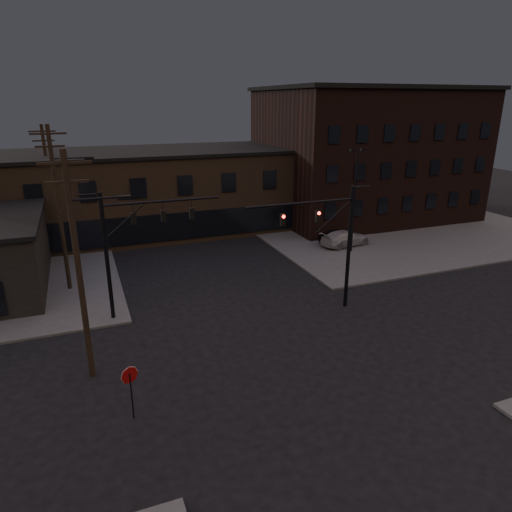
{
  "coord_description": "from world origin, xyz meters",
  "views": [
    {
      "loc": [
        -9.03,
        -19.07,
        12.87
      ],
      "look_at": [
        0.98,
        6.62,
        3.5
      ],
      "focal_mm": 32.0,
      "sensor_mm": 36.0,
      "label": 1
    }
  ],
  "objects_px": {
    "stop_sign": "(130,381)",
    "parked_car_lot_a": "(340,236)",
    "traffic_signal_near": "(334,236)",
    "car_crossing": "(234,225)",
    "traffic_signal_far": "(128,240)",
    "parked_car_lot_b": "(345,238)"
  },
  "relations": [
    {
      "from": "traffic_signal_near",
      "to": "car_crossing",
      "type": "distance_m",
      "value": 20.41
    },
    {
      "from": "stop_sign",
      "to": "parked_car_lot_a",
      "type": "height_order",
      "value": "stop_sign"
    },
    {
      "from": "traffic_signal_far",
      "to": "stop_sign",
      "type": "relative_size",
      "value": 3.23
    },
    {
      "from": "traffic_signal_near",
      "to": "traffic_signal_far",
      "type": "height_order",
      "value": "same"
    },
    {
      "from": "stop_sign",
      "to": "car_crossing",
      "type": "xyz_separation_m",
      "value": [
        13.5,
        26.45,
        -1.17
      ]
    },
    {
      "from": "parked_car_lot_a",
      "to": "car_crossing",
      "type": "xyz_separation_m",
      "value": [
        -7.81,
        8.02,
        -0.17
      ]
    },
    {
      "from": "traffic_signal_near",
      "to": "parked_car_lot_b",
      "type": "distance_m",
      "value": 14.33
    },
    {
      "from": "stop_sign",
      "to": "parked_car_lot_b",
      "type": "xyz_separation_m",
      "value": [
        21.38,
        17.63,
        -0.99
      ]
    },
    {
      "from": "traffic_signal_far",
      "to": "parked_car_lot_a",
      "type": "height_order",
      "value": "traffic_signal_far"
    },
    {
      "from": "traffic_signal_near",
      "to": "stop_sign",
      "type": "bearing_deg",
      "value": -154.1
    },
    {
      "from": "traffic_signal_far",
      "to": "car_crossing",
      "type": "xyz_separation_m",
      "value": [
        12.22,
        16.46,
        -4.34
      ]
    },
    {
      "from": "car_crossing",
      "to": "parked_car_lot_b",
      "type": "bearing_deg",
      "value": -58.84
    },
    {
      "from": "traffic_signal_near",
      "to": "car_crossing",
      "type": "relative_size",
      "value": 1.96
    },
    {
      "from": "traffic_signal_far",
      "to": "car_crossing",
      "type": "distance_m",
      "value": 20.95
    },
    {
      "from": "traffic_signal_near",
      "to": "traffic_signal_far",
      "type": "xyz_separation_m",
      "value": [
        -12.07,
        3.5,
        0.08
      ]
    },
    {
      "from": "traffic_signal_near",
      "to": "parked_car_lot_a",
      "type": "relative_size",
      "value": 1.97
    },
    {
      "from": "traffic_signal_near",
      "to": "car_crossing",
      "type": "bearing_deg",
      "value": 89.59
    },
    {
      "from": "traffic_signal_near",
      "to": "parked_car_lot_b",
      "type": "height_order",
      "value": "traffic_signal_near"
    },
    {
      "from": "parked_car_lot_a",
      "to": "traffic_signal_far",
      "type": "bearing_deg",
      "value": 114.53
    },
    {
      "from": "traffic_signal_far",
      "to": "parked_car_lot_b",
      "type": "relative_size",
      "value": 1.64
    },
    {
      "from": "parked_car_lot_a",
      "to": "car_crossing",
      "type": "bearing_deg",
      "value": 45.92
    },
    {
      "from": "traffic_signal_near",
      "to": "parked_car_lot_a",
      "type": "bearing_deg",
      "value": 56.33
    }
  ]
}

